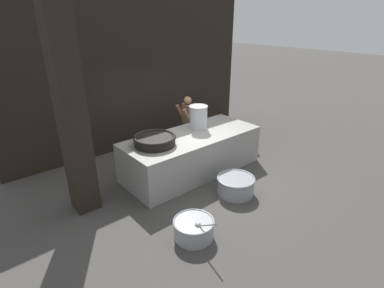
{
  "coord_description": "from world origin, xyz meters",
  "views": [
    {
      "loc": [
        -4.38,
        -5.16,
        3.65
      ],
      "look_at": [
        0.0,
        0.0,
        0.73
      ],
      "focal_mm": 28.0,
      "sensor_mm": 36.0,
      "label": 1
    }
  ],
  "objects_px": {
    "cook": "(187,122)",
    "prep_bowl_vegetables": "(194,228)",
    "giant_wok_near": "(155,140)",
    "stock_pot": "(198,117)",
    "prep_bowl_meat": "(236,185)"
  },
  "relations": [
    {
      "from": "stock_pot",
      "to": "cook",
      "type": "bearing_deg",
      "value": 68.66
    },
    {
      "from": "giant_wok_near",
      "to": "cook",
      "type": "xyz_separation_m",
      "value": [
        1.76,
        1.0,
        -0.23
      ]
    },
    {
      "from": "cook",
      "to": "giant_wok_near",
      "type": "bearing_deg",
      "value": 43.41
    },
    {
      "from": "giant_wok_near",
      "to": "cook",
      "type": "height_order",
      "value": "cook"
    },
    {
      "from": "stock_pot",
      "to": "giant_wok_near",
      "type": "bearing_deg",
      "value": -173.74
    },
    {
      "from": "stock_pot",
      "to": "prep_bowl_meat",
      "type": "xyz_separation_m",
      "value": [
        -0.38,
        -1.68,
        -1.07
      ]
    },
    {
      "from": "prep_bowl_meat",
      "to": "prep_bowl_vegetables",
      "type": "bearing_deg",
      "value": -163.49
    },
    {
      "from": "cook",
      "to": "prep_bowl_meat",
      "type": "xyz_separation_m",
      "value": [
        -0.7,
        -2.52,
        -0.64
      ]
    },
    {
      "from": "cook",
      "to": "prep_bowl_vegetables",
      "type": "distance_m",
      "value": 3.86
    },
    {
      "from": "giant_wok_near",
      "to": "prep_bowl_vegetables",
      "type": "xyz_separation_m",
      "value": [
        -0.57,
        -2.01,
        -0.9
      ]
    },
    {
      "from": "giant_wok_near",
      "to": "prep_bowl_meat",
      "type": "xyz_separation_m",
      "value": [
        1.06,
        -1.52,
        -0.87
      ]
    },
    {
      "from": "giant_wok_near",
      "to": "cook",
      "type": "distance_m",
      "value": 2.04
    },
    {
      "from": "giant_wok_near",
      "to": "stock_pot",
      "type": "relative_size",
      "value": 1.6
    },
    {
      "from": "giant_wok_near",
      "to": "prep_bowl_vegetables",
      "type": "height_order",
      "value": "giant_wok_near"
    },
    {
      "from": "cook",
      "to": "prep_bowl_meat",
      "type": "bearing_deg",
      "value": 88.34
    }
  ]
}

